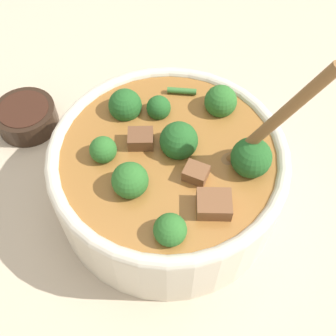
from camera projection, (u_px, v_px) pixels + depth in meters
name	position (u px, v px, depth m)	size (l,w,h in m)	color
ground_plane	(168.00, 196.00, 0.54)	(4.00, 4.00, 0.00)	#C6B293
stew_bowl	(169.00, 171.00, 0.49)	(0.27, 0.27, 0.24)	beige
condiment_bowl	(26.00, 116.00, 0.59)	(0.09, 0.09, 0.03)	black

